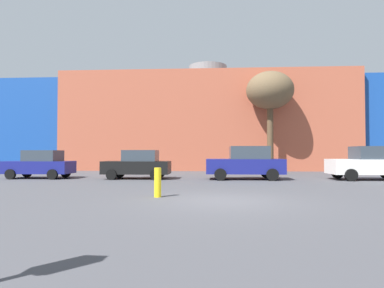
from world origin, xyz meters
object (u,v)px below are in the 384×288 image
at_px(parked_car_0, 40,164).
at_px(parked_car_1, 138,165).
at_px(parked_car_2, 246,163).
at_px(bare_tree_0, 270,92).
at_px(parked_car_3, 371,163).
at_px(bollard_yellow_0, 158,182).

xyz_separation_m(parked_car_0, parked_car_1, (5.93, -0.00, 0.00)).
relative_size(parked_car_2, bare_tree_0, 0.55).
bearing_deg(parked_car_0, parked_car_2, 180.00).
bearing_deg(parked_car_1, parked_car_3, -180.00).
bearing_deg(parked_car_0, parked_car_3, -180.00).
bearing_deg(parked_car_1, parked_car_2, 180.00).
distance_m(parked_car_1, parked_car_2, 6.31).
distance_m(parked_car_0, parked_car_1, 5.93).
height_order(parked_car_2, bollard_yellow_0, parked_car_2).
relative_size(parked_car_2, parked_car_3, 1.01).
height_order(parked_car_1, parked_car_3, parked_car_3).
relative_size(parked_car_0, parked_car_1, 1.00).
bearing_deg(bare_tree_0, parked_car_2, -110.58).
xyz_separation_m(bare_tree_0, bollard_yellow_0, (-6.48, -15.01, -5.88)).
relative_size(parked_car_0, bare_tree_0, 0.49).
distance_m(bare_tree_0, bollard_yellow_0, 17.37).
bearing_deg(parked_car_3, bollard_yellow_0, 36.16).
bearing_deg(bare_tree_0, parked_car_3, -58.56).
height_order(parked_car_0, parked_car_1, parked_car_1).
relative_size(parked_car_1, parked_car_3, 0.89).
relative_size(bare_tree_0, bollard_yellow_0, 7.93).
distance_m(parked_car_0, parked_car_3, 19.25).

